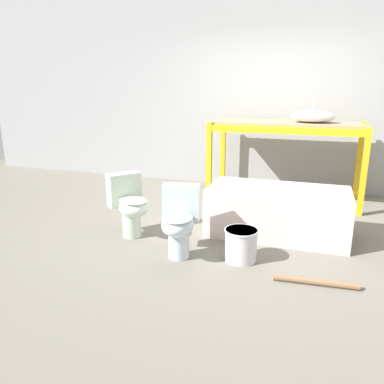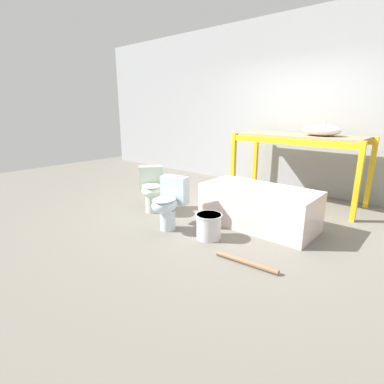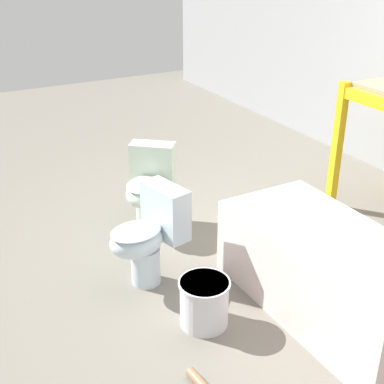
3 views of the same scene
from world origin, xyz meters
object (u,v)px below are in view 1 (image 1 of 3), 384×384
at_px(toilet_near, 130,203).
at_px(bucket_white, 241,244).
at_px(sink_basin, 313,116).
at_px(toilet_far, 179,220).
at_px(bathtub_main, 277,208).

bearing_deg(toilet_near, bucket_white, -60.21).
relative_size(sink_basin, toilet_far, 0.85).
height_order(sink_basin, toilet_far, sink_basin).
distance_m(toilet_near, toilet_far, 0.77).
relative_size(sink_basin, toilet_near, 0.85).
bearing_deg(bucket_white, toilet_near, 170.26).
bearing_deg(toilet_far, bucket_white, -2.74).
xyz_separation_m(bathtub_main, toilet_near, (-1.54, -0.55, 0.06)).
distance_m(bathtub_main, toilet_far, 1.21).
bearing_deg(toilet_near, toilet_far, -74.97).
xyz_separation_m(toilet_near, bucket_white, (1.29, -0.22, -0.21)).
bearing_deg(bathtub_main, bucket_white, -108.00).
bearing_deg(bucket_white, sink_basin, 76.89).
bearing_deg(toilet_far, toilet_near, 143.22).
distance_m(sink_basin, bathtub_main, 1.68).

